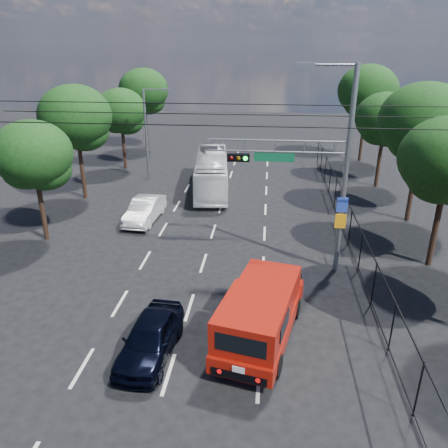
# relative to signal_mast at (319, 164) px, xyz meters

# --- Properties ---
(ground) EXTENTS (120.00, 120.00, 0.00)m
(ground) POSITION_rel_signal_mast_xyz_m (-5.28, -7.99, -5.24)
(ground) COLOR black
(ground) RESTS_ON ground
(lane_markings) EXTENTS (6.12, 38.00, 0.01)m
(lane_markings) POSITION_rel_signal_mast_xyz_m (-5.28, 6.01, -5.24)
(lane_markings) COLOR beige
(lane_markings) RESTS_ON ground
(signal_mast) EXTENTS (6.43, 0.39, 9.50)m
(signal_mast) POSITION_rel_signal_mast_xyz_m (0.00, 0.00, 0.00)
(signal_mast) COLOR slate
(signal_mast) RESTS_ON ground
(streetlight_left) EXTENTS (2.09, 0.22, 7.08)m
(streetlight_left) POSITION_rel_signal_mast_xyz_m (-11.62, 14.01, -1.30)
(streetlight_left) COLOR slate
(streetlight_left) RESTS_ON ground
(utility_wires) EXTENTS (22.00, 5.04, 0.74)m
(utility_wires) POSITION_rel_signal_mast_xyz_m (-5.28, 0.84, 1.99)
(utility_wires) COLOR black
(utility_wires) RESTS_ON ground
(fence_right) EXTENTS (0.06, 34.03, 2.00)m
(fence_right) POSITION_rel_signal_mast_xyz_m (2.32, 4.18, -4.21)
(fence_right) COLOR black
(fence_right) RESTS_ON ground
(tree_right_b) EXTENTS (4.50, 4.50, 7.31)m
(tree_right_b) POSITION_rel_signal_mast_xyz_m (5.93, 1.03, -0.19)
(tree_right_b) COLOR black
(tree_right_b) RESTS_ON ground
(tree_right_c) EXTENTS (5.10, 5.10, 8.29)m
(tree_right_c) POSITION_rel_signal_mast_xyz_m (6.53, 7.03, 0.49)
(tree_right_c) COLOR black
(tree_right_c) RESTS_ON ground
(tree_right_d) EXTENTS (4.32, 4.32, 7.02)m
(tree_right_d) POSITION_rel_signal_mast_xyz_m (6.13, 14.03, -0.39)
(tree_right_d) COLOR black
(tree_right_d) RESTS_ON ground
(tree_right_e) EXTENTS (5.28, 5.28, 8.58)m
(tree_right_e) POSITION_rel_signal_mast_xyz_m (6.33, 22.03, 0.69)
(tree_right_e) COLOR black
(tree_right_e) RESTS_ON ground
(tree_left_b) EXTENTS (4.08, 4.08, 6.63)m
(tree_left_b) POSITION_rel_signal_mast_xyz_m (-14.47, 2.03, -0.66)
(tree_left_b) COLOR black
(tree_left_b) RESTS_ON ground
(tree_left_c) EXTENTS (4.80, 4.80, 7.80)m
(tree_left_c) POSITION_rel_signal_mast_xyz_m (-15.07, 9.03, 0.15)
(tree_left_c) COLOR black
(tree_left_c) RESTS_ON ground
(tree_left_d) EXTENTS (4.20, 4.20, 6.83)m
(tree_left_d) POSITION_rel_signal_mast_xyz_m (-14.67, 17.03, -0.52)
(tree_left_d) COLOR black
(tree_left_d) RESTS_ON ground
(tree_left_e) EXTENTS (4.92, 4.92, 7.99)m
(tree_left_e) POSITION_rel_signal_mast_xyz_m (-14.87, 25.03, 0.29)
(tree_left_e) COLOR black
(tree_left_e) RESTS_ON ground
(red_pickup) EXTENTS (3.40, 6.29, 2.23)m
(red_pickup) POSITION_rel_signal_mast_xyz_m (-2.30, -5.83, -4.05)
(red_pickup) COLOR black
(red_pickup) RESTS_ON ground
(navy_hatchback) EXTENTS (1.94, 4.19, 1.39)m
(navy_hatchback) POSITION_rel_signal_mast_xyz_m (-6.12, -7.03, -4.55)
(navy_hatchback) COLOR black
(navy_hatchback) RESTS_ON ground
(white_bus) EXTENTS (3.33, 9.83, 2.68)m
(white_bus) POSITION_rel_signal_mast_xyz_m (-6.39, 11.88, -3.90)
(white_bus) COLOR white
(white_bus) RESTS_ON ground
(white_van) EXTENTS (1.78, 4.39, 1.42)m
(white_van) POSITION_rel_signal_mast_xyz_m (-9.69, 5.25, -4.53)
(white_van) COLOR silver
(white_van) RESTS_ON ground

